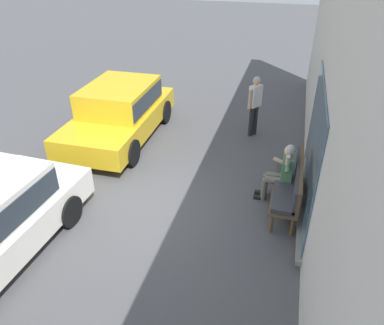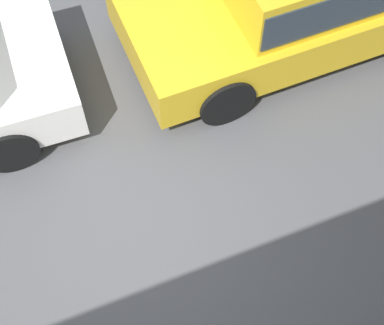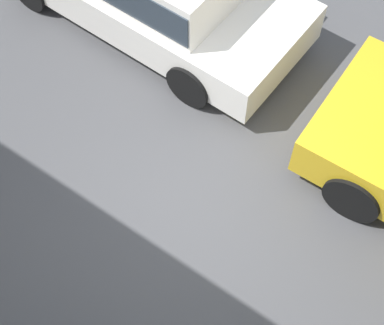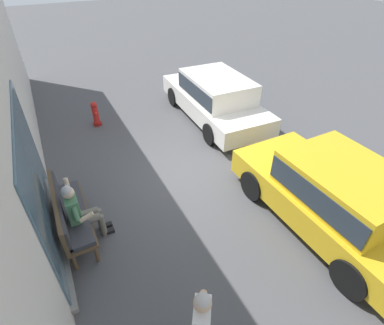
% 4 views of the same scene
% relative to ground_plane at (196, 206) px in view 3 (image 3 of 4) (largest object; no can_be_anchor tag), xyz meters
% --- Properties ---
extents(ground_plane, '(60.00, 60.00, 0.00)m').
position_rel_ground_plane_xyz_m(ground_plane, '(0.00, 0.00, 0.00)').
color(ground_plane, '#4C4C4F').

